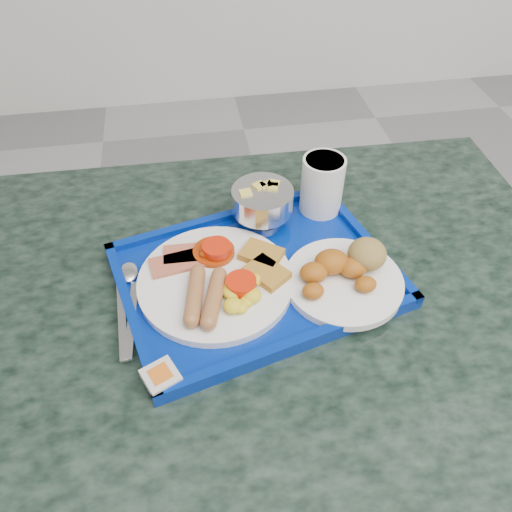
{
  "coord_description": "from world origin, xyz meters",
  "views": [
    {
      "loc": [
        -0.96,
        0.55,
        1.27
      ],
      "look_at": [
        -0.87,
        1.07,
        0.74
      ],
      "focal_mm": 35.0,
      "sensor_mm": 36.0,
      "label": 1
    }
  ],
  "objects": [
    {
      "name": "table",
      "position": [
        -0.9,
        1.06,
        0.51
      ],
      "size": [
        1.11,
        0.75,
        0.68
      ],
      "rotation": [
        0.0,
        0.0,
        -0.02
      ],
      "color": "gray",
      "rests_on": "floor"
    },
    {
      "name": "tray",
      "position": [
        -0.87,
        1.07,
        0.69
      ],
      "size": [
        0.47,
        0.39,
        0.02
      ],
      "rotation": [
        0.0,
        0.0,
        0.24
      ],
      "color": "navy",
      "rests_on": "table"
    },
    {
      "name": "main_plate",
      "position": [
        -0.93,
        1.06,
        0.71
      ],
      "size": [
        0.24,
        0.24,
        0.04
      ],
      "rotation": [
        0.0,
        0.0,
        -0.33
      ],
      "color": "white",
      "rests_on": "tray"
    },
    {
      "name": "bread_plate",
      "position": [
        -0.74,
        1.04,
        0.72
      ],
      "size": [
        0.18,
        0.18,
        0.06
      ],
      "rotation": [
        0.0,
        0.0,
        0.05
      ],
      "color": "white",
      "rests_on": "tray"
    },
    {
      "name": "fruit_bowl",
      "position": [
        -0.84,
        1.19,
        0.74
      ],
      "size": [
        0.1,
        0.1,
        0.07
      ],
      "color": "silver",
      "rests_on": "tray"
    },
    {
      "name": "juice_cup",
      "position": [
        -0.73,
        1.21,
        0.75
      ],
      "size": [
        0.07,
        0.07,
        0.1
      ],
      "color": "white",
      "rests_on": "tray"
    },
    {
      "name": "spoon",
      "position": [
        -1.07,
        1.08,
        0.7
      ],
      "size": [
        0.03,
        0.18,
        0.01
      ],
      "rotation": [
        0.0,
        0.0,
        -0.06
      ],
      "color": "silver",
      "rests_on": "tray"
    },
    {
      "name": "knife",
      "position": [
        -1.08,
        1.02,
        0.7
      ],
      "size": [
        0.02,
        0.16,
        0.0
      ],
      "primitive_type": "cube",
      "rotation": [
        0.0,
        0.0,
        0.06
      ],
      "color": "silver",
      "rests_on": "tray"
    },
    {
      "name": "jam_packet",
      "position": [
        -1.03,
        0.91,
        0.71
      ],
      "size": [
        0.06,
        0.06,
        0.02
      ],
      "rotation": [
        0.0,
        0.0,
        0.43
      ],
      "color": "silver",
      "rests_on": "tray"
    }
  ]
}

